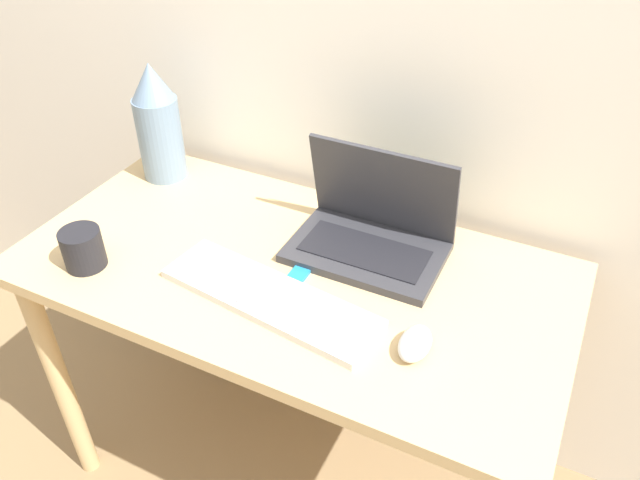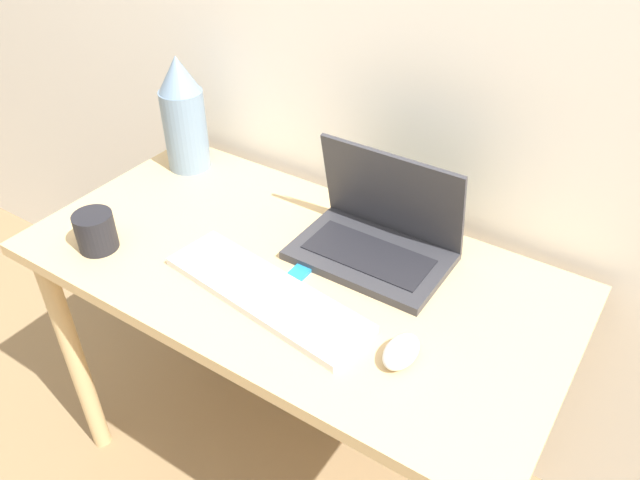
{
  "view_description": "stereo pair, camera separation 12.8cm",
  "coord_description": "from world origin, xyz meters",
  "px_view_note": "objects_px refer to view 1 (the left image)",
  "views": [
    {
      "loc": [
        0.53,
        -0.61,
        1.63
      ],
      "look_at": [
        0.08,
        0.31,
        0.87
      ],
      "focal_mm": 35.0,
      "sensor_mm": 36.0,
      "label": 1
    },
    {
      "loc": [
        0.64,
        -0.55,
        1.63
      ],
      "look_at": [
        0.08,
        0.31,
        0.87
      ],
      "focal_mm": 35.0,
      "sensor_mm": 36.0,
      "label": 2
    }
  ],
  "objects_px": {
    "vase": "(158,123)",
    "mp3_player": "(299,274)",
    "keyboard": "(269,297)",
    "laptop": "(372,230)",
    "mouse": "(415,343)",
    "mug": "(83,249)"
  },
  "relations": [
    {
      "from": "vase",
      "to": "mp3_player",
      "type": "xyz_separation_m",
      "value": [
        0.52,
        -0.22,
        -0.15
      ]
    },
    {
      "from": "keyboard",
      "to": "mouse",
      "type": "height_order",
      "value": "mouse"
    },
    {
      "from": "keyboard",
      "to": "mp3_player",
      "type": "xyz_separation_m",
      "value": [
        0.02,
        0.1,
        -0.01
      ]
    },
    {
      "from": "laptop",
      "to": "mug",
      "type": "bearing_deg",
      "value": -148.45
    },
    {
      "from": "laptop",
      "to": "vase",
      "type": "relative_size",
      "value": 1.09
    },
    {
      "from": "laptop",
      "to": "mouse",
      "type": "bearing_deg",
      "value": -53.01
    },
    {
      "from": "vase",
      "to": "mug",
      "type": "bearing_deg",
      "value": -78.23
    },
    {
      "from": "vase",
      "to": "mug",
      "type": "relative_size",
      "value": 3.49
    },
    {
      "from": "mouse",
      "to": "mp3_player",
      "type": "bearing_deg",
      "value": 161.49
    },
    {
      "from": "vase",
      "to": "mug",
      "type": "height_order",
      "value": "vase"
    },
    {
      "from": "laptop",
      "to": "mug",
      "type": "xyz_separation_m",
      "value": [
        -0.54,
        -0.33,
        -0.01
      ]
    },
    {
      "from": "keyboard",
      "to": "mug",
      "type": "distance_m",
      "value": 0.43
    },
    {
      "from": "mouse",
      "to": "mug",
      "type": "xyz_separation_m",
      "value": [
        -0.73,
        -0.07,
        0.03
      ]
    },
    {
      "from": "mouse",
      "to": "mp3_player",
      "type": "xyz_separation_m",
      "value": [
        -0.3,
        0.1,
        -0.02
      ]
    },
    {
      "from": "mp3_player",
      "to": "mug",
      "type": "bearing_deg",
      "value": -158.4
    },
    {
      "from": "mouse",
      "to": "mp3_player",
      "type": "relative_size",
      "value": 1.57
    },
    {
      "from": "keyboard",
      "to": "laptop",
      "type": "bearing_deg",
      "value": 65.21
    },
    {
      "from": "vase",
      "to": "mp3_player",
      "type": "relative_size",
      "value": 5.08
    },
    {
      "from": "keyboard",
      "to": "mouse",
      "type": "bearing_deg",
      "value": -0.01
    },
    {
      "from": "mug",
      "to": "laptop",
      "type": "bearing_deg",
      "value": 31.55
    },
    {
      "from": "mouse",
      "to": "laptop",
      "type": "bearing_deg",
      "value": 126.99
    },
    {
      "from": "vase",
      "to": "mug",
      "type": "distance_m",
      "value": 0.41
    }
  ]
}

